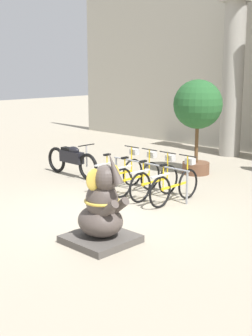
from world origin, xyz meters
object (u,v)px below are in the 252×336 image
(bicycle_0, at_px, (120,173))
(potted_tree, at_px, (198,109))
(bicycle_3, at_px, (175,185))
(bicycle_1, at_px, (137,176))
(bicycle_2, at_px, (156,181))
(motorcycle, at_px, (72,159))
(elephant_statue, at_px, (102,212))

(bicycle_0, xyz_separation_m, potted_tree, (0.34, 2.70, 1.42))
(bicycle_3, bearing_deg, potted_tree, 117.42)
(bicycle_1, bearing_deg, bicycle_0, -177.87)
(bicycle_0, xyz_separation_m, bicycle_2, (1.15, 0.02, 0.00))
(bicycle_0, relative_size, bicycle_3, 1.00)
(motorcycle, bearing_deg, elephant_statue, -33.40)
(elephant_statue, xyz_separation_m, motorcycle, (-4.27, 2.82, -0.09))
(bicycle_3, bearing_deg, bicycle_0, -179.12)
(bicycle_1, xyz_separation_m, elephant_statue, (1.77, -2.79, 0.15))
(elephant_statue, distance_m, potted_tree, 5.96)
(bicycle_2, bearing_deg, motorcycle, 179.39)
(bicycle_3, bearing_deg, motorcycle, 179.61)
(bicycle_1, bearing_deg, elephant_statue, -57.57)
(bicycle_0, relative_size, elephant_statue, 1.03)
(bicycle_0, bearing_deg, bicycle_3, 0.88)
(bicycle_1, height_order, elephant_statue, elephant_statue)
(bicycle_3, xyz_separation_m, motorcycle, (-3.65, 0.03, 0.06))
(bicycle_3, height_order, motorcycle, bicycle_3)
(bicycle_0, height_order, motorcycle, bicycle_0)
(bicycle_2, xyz_separation_m, potted_tree, (-0.81, 2.68, 1.42))
(elephant_statue, bearing_deg, potted_tree, 110.15)
(elephant_statue, relative_size, potted_tree, 0.62)
(bicycle_0, xyz_separation_m, elephant_statue, (2.35, -2.77, 0.15))
(bicycle_0, height_order, bicycle_1, same)
(elephant_statue, distance_m, motorcycle, 5.12)
(motorcycle, bearing_deg, bicycle_1, -0.69)
(bicycle_1, height_order, potted_tree, potted_tree)
(bicycle_3, relative_size, elephant_statue, 1.03)
(bicycle_3, relative_size, potted_tree, 0.64)
(bicycle_0, height_order, potted_tree, potted_tree)
(potted_tree, bearing_deg, elephant_statue, -69.85)
(bicycle_1, relative_size, bicycle_2, 1.00)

